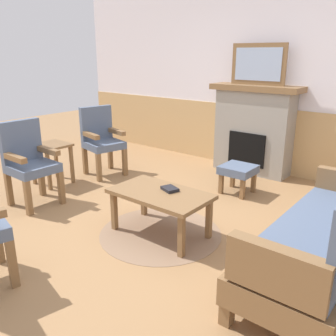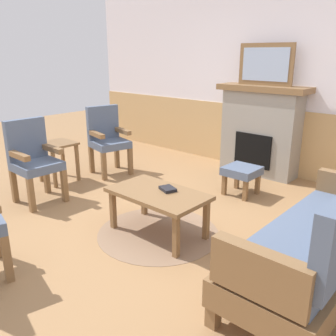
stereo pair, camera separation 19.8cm
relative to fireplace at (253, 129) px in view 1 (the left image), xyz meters
The scene contains 12 objects.
ground_plane 2.44m from the fireplace, 90.00° to the right, with size 14.00×14.00×0.00m, color #997047.
wall_back 0.70m from the fireplace, 90.00° to the left, with size 7.20×0.14×2.70m.
fireplace is the anchor object (origin of this frame).
framed_picture 0.91m from the fireplace, 90.00° to the left, with size 0.80×0.04×0.56m.
couch 2.80m from the fireplace, 52.59° to the right, with size 0.70×1.80×0.98m.
coffee_table 2.39m from the fireplace, 85.23° to the right, with size 0.96×0.56×0.44m.
round_rug 2.46m from the fireplace, 85.23° to the right, with size 1.21×1.21×0.01m, color #896B51.
book_on_table 2.29m from the fireplace, 83.91° to the right, with size 0.16×0.12×0.03m, color black.
footstool 1.02m from the fireplace, 73.94° to the right, with size 0.40×0.40×0.36m.
armchair_near_fireplace 3.10m from the fireplace, 118.45° to the right, with size 0.49×0.49×0.98m.
armchair_by_window_left 2.22m from the fireplace, 138.86° to the right, with size 0.57×0.57×0.98m.
side_table 2.87m from the fireplace, 130.82° to the right, with size 0.44×0.44×0.55m.
Camera 1 is at (2.27, -2.48, 1.71)m, focal length 38.54 mm.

